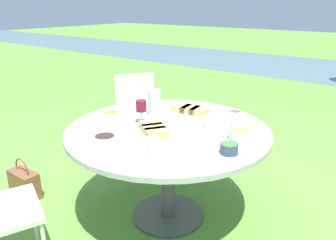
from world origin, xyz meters
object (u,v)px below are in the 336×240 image
Objects in this scene: dining_table at (168,140)px; chair_near_left at (137,108)px; water_pitcher at (155,103)px; handbag at (24,183)px; wine_glass at (141,107)px.

dining_table is 1.67× the size of chair_near_left.
water_pitcher is 1.37m from handbag.
wine_glass is at bearing -167.01° from dining_table.
water_pitcher reaches higher than chair_near_left.
water_pitcher reaches higher than handbag.
chair_near_left is at bearing 141.40° from water_pitcher.
water_pitcher is 0.58× the size of handbag.
dining_table is 0.36m from water_pitcher.
dining_table is 6.91× the size of water_pitcher.
chair_near_left is 1.02m from water_pitcher.
wine_glass reaches higher than dining_table.
chair_near_left is 4.14× the size of water_pitcher.
dining_table is at bearing 24.74° from handbag.
water_pitcher is (-0.26, 0.16, 0.21)m from dining_table.
wine_glass is at bearing -45.49° from chair_near_left.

